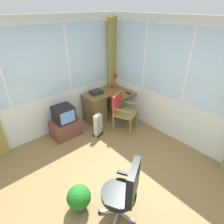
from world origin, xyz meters
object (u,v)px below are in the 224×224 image
at_px(office_chair, 125,190).
at_px(potted_plant, 79,198).
at_px(tv_on_stand, 65,123).
at_px(space_heater, 98,124).
at_px(wooden_armchair, 121,107).
at_px(tv_remote, 128,93).
at_px(paper_tray, 96,92).
at_px(desk, 96,107).
at_px(desk_lamp, 115,78).

bearing_deg(office_chair, potted_plant, 128.67).
distance_m(tv_on_stand, potted_plant, 1.97).
bearing_deg(space_heater, wooden_armchair, -15.62).
height_order(tv_remote, space_heater, tv_remote).
xyz_separation_m(tv_remote, paper_tray, (-0.62, 0.54, 0.03)).
relative_size(paper_tray, space_heater, 0.54).
bearing_deg(desk, paper_tray, 44.25).
bearing_deg(tv_on_stand, potted_plant, -113.76).
height_order(desk_lamp, tv_remote, desk_lamp).
xyz_separation_m(office_chair, tv_on_stand, (0.37, 2.33, -0.23)).
bearing_deg(space_heater, potted_plant, -136.73).
relative_size(desk_lamp, space_heater, 0.73).
bearing_deg(tv_on_stand, tv_remote, -15.79).
bearing_deg(tv_remote, desk, 146.02).
distance_m(paper_tray, space_heater, 0.88).
xyz_separation_m(desk, potted_plant, (-1.73, -1.82, -0.16)).
distance_m(paper_tray, tv_on_stand, 1.10).
height_order(tv_on_stand, potted_plant, tv_on_stand).
bearing_deg(desk, tv_on_stand, -178.83).
bearing_deg(desk_lamp, tv_remote, -90.82).
bearing_deg(potted_plant, desk_lamp, 37.48).
xyz_separation_m(desk_lamp, wooden_armchair, (-0.46, -0.72, -0.42)).
distance_m(paper_tray, wooden_armchair, 0.78).
xyz_separation_m(desk_lamp, tv_on_stand, (-1.63, -0.06, -0.68)).
bearing_deg(paper_tray, tv_remote, -40.86).
bearing_deg(tv_on_stand, space_heater, -40.36).
bearing_deg(space_heater, desk, 56.00).
bearing_deg(office_chair, space_heater, 62.36).
height_order(desk, potted_plant, desk).
bearing_deg(desk, space_heater, -124.00).
xyz_separation_m(paper_tray, wooden_armchair, (0.17, -0.74, -0.20)).
bearing_deg(potted_plant, office_chair, -51.33).
height_order(desk_lamp, potted_plant, desk_lamp).
bearing_deg(desk, desk_lamp, 3.10).
bearing_deg(wooden_armchair, tv_on_stand, 150.43).
bearing_deg(tv_remote, paper_tray, 140.13).
distance_m(desk, desk_lamp, 0.93).
height_order(tv_on_stand, space_heater, tv_on_stand).
bearing_deg(potted_plant, wooden_armchair, 30.18).
bearing_deg(tv_on_stand, desk, 1.17).
xyz_separation_m(tv_remote, potted_plant, (-2.41, -1.34, -0.52)).
height_order(desk, tv_on_stand, tv_on_stand).
distance_m(paper_tray, potted_plant, 2.66).
height_order(tv_remote, paper_tray, paper_tray).
bearing_deg(tv_remote, office_chair, -135.80).
xyz_separation_m(paper_tray, office_chair, (-1.37, -2.41, -0.23)).
relative_size(wooden_armchair, office_chair, 0.91).
bearing_deg(desk_lamp, tv_on_stand, -178.01).
height_order(paper_tray, tv_on_stand, paper_tray).
height_order(desk_lamp, space_heater, desk_lamp).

